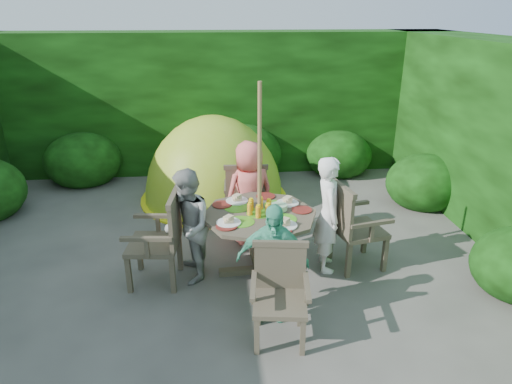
{
  "coord_description": "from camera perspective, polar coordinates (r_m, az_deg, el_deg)",
  "views": [
    {
      "loc": [
        0.1,
        -4.54,
        2.87
      ],
      "look_at": [
        0.58,
        0.45,
        0.85
      ],
      "focal_mm": 32.0,
      "sensor_mm": 36.0,
      "label": 1
    }
  ],
  "objects": [
    {
      "name": "child_back",
      "position": [
        5.83,
        -0.81,
        -0.11
      ],
      "size": [
        0.77,
        0.64,
        1.36
      ],
      "primitive_type": "imported",
      "rotation": [
        0.0,
        0.0,
        3.5
      ],
      "color": "#F36B64",
      "rests_on": "ground"
    },
    {
      "name": "garden_chair_back",
      "position": [
        6.16,
        -1.27,
        -0.49
      ],
      "size": [
        0.61,
        0.55,
        0.97
      ],
      "rotation": [
        0.0,
        0.0,
        3.09
      ],
      "color": "#3E3528",
      "rests_on": "ground"
    },
    {
      "name": "dome_tent",
      "position": [
        7.47,
        -5.26,
        -0.71
      ],
      "size": [
        2.78,
        2.78,
        2.69
      ],
      "rotation": [
        0.0,
        0.0,
        -0.31
      ],
      "color": "#9FB923",
      "rests_on": "ground"
    },
    {
      "name": "parasol_pole",
      "position": [
        4.94,
        0.44,
        0.96
      ],
      "size": [
        0.05,
        0.05,
        2.2
      ],
      "primitive_type": "cylinder",
      "rotation": [
        0.0,
        0.0,
        0.06
      ],
      "color": "olive",
      "rests_on": "ground"
    },
    {
      "name": "garden_chair_front",
      "position": [
        4.27,
        3.0,
        -12.34
      ],
      "size": [
        0.58,
        0.53,
        0.87
      ],
      "rotation": [
        0.0,
        0.0,
        -0.13
      ],
      "color": "#3E3528",
      "rests_on": "ground"
    },
    {
      "name": "ground",
      "position": [
        5.37,
        -5.83,
        -10.46
      ],
      "size": [
        60.0,
        60.0,
        0.0
      ],
      "primitive_type": "plane",
      "color": "#4D4944",
      "rests_on": "ground"
    },
    {
      "name": "patio_table",
      "position": [
        5.12,
        0.47,
        -3.87
      ],
      "size": [
        1.37,
        1.37,
        0.91
      ],
      "rotation": [
        0.0,
        0.0,
        0.06
      ],
      "color": "#3E3528",
      "rests_on": "ground"
    },
    {
      "name": "hedge_enclosure",
      "position": [
        6.09,
        -6.29,
        6.42
      ],
      "size": [
        9.0,
        9.0,
        2.5
      ],
      "color": "black",
      "rests_on": "ground"
    },
    {
      "name": "garden_chair_left",
      "position": [
        5.11,
        -11.77,
        -5.62
      ],
      "size": [
        0.6,
        0.66,
        1.02
      ],
      "rotation": [
        0.0,
        0.0,
        -1.67
      ],
      "color": "#3E3528",
      "rests_on": "ground"
    },
    {
      "name": "garden_chair_right",
      "position": [
        5.42,
        11.94,
        -4.02
      ],
      "size": [
        0.65,
        0.7,
        1.01
      ],
      "rotation": [
        0.0,
        0.0,
        1.77
      ],
      "color": "#3E3528",
      "rests_on": "ground"
    },
    {
      "name": "child_left",
      "position": [
        5.07,
        -8.57,
        -4.31
      ],
      "size": [
        0.57,
        0.69,
        1.3
      ],
      "primitive_type": "imported",
      "rotation": [
        0.0,
        0.0,
        -1.43
      ],
      "color": "#9F9E9A",
      "rests_on": "ground"
    },
    {
      "name": "child_front",
      "position": [
        4.44,
        2.07,
        -8.71
      ],
      "size": [
        0.76,
        0.46,
        1.21
      ],
      "primitive_type": "imported",
      "rotation": [
        0.0,
        0.0,
        -0.25
      ],
      "color": "#51BD96",
      "rests_on": "ground"
    },
    {
      "name": "child_right",
      "position": [
        5.28,
        9.05,
        -2.78
      ],
      "size": [
        0.37,
        0.53,
        1.37
      ],
      "primitive_type": "imported",
      "rotation": [
        0.0,
        0.0,
        1.48
      ],
      "color": "white",
      "rests_on": "ground"
    }
  ]
}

